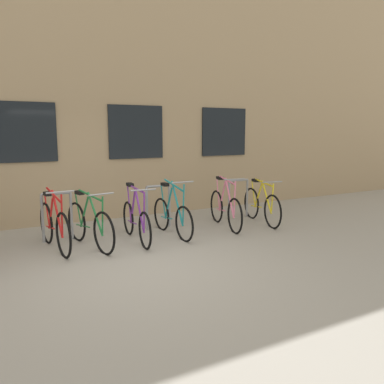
% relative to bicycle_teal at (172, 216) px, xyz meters
% --- Properties ---
extents(ground_plane, '(42.00, 42.00, 0.00)m').
position_rel_bicycle_teal_xyz_m(ground_plane, '(-1.18, -1.26, -0.38)').
color(ground_plane, '#9E998E').
extents(storefront_building, '(28.00, 6.17, 6.90)m').
position_rel_bicycle_teal_xyz_m(storefront_building, '(-1.18, 5.01, 3.07)').
color(storefront_building, tan).
rests_on(storefront_building, ground).
extents(bike_rack, '(6.55, 0.05, 0.90)m').
position_rel_bicycle_teal_xyz_m(bike_rack, '(-1.01, 0.64, 0.16)').
color(bike_rack, gray).
rests_on(bike_rack, ground).
extents(bicycle_teal, '(0.44, 1.64, 1.11)m').
position_rel_bicycle_teal_xyz_m(bicycle_teal, '(0.00, 0.00, 0.00)').
color(bicycle_teal, black).
rests_on(bicycle_teal, ground).
extents(bicycle_purple, '(0.44, 1.72, 1.04)m').
position_rel_bicycle_teal_xyz_m(bicycle_purple, '(-0.75, -0.04, -0.00)').
color(bicycle_purple, black).
rests_on(bicycle_purple, ground).
extents(bicycle_red, '(0.44, 1.75, 1.08)m').
position_rel_bicycle_teal_xyz_m(bicycle_red, '(-2.15, 0.11, 0.02)').
color(bicycle_red, black).
rests_on(bicycle_red, ground).
extents(bicycle_yellow, '(0.49, 1.70, 0.99)m').
position_rel_bicycle_teal_xyz_m(bicycle_yellow, '(2.16, 0.00, 0.01)').
color(bicycle_yellow, black).
rests_on(bicycle_yellow, ground).
extents(bicycle_pink, '(0.51, 1.72, 1.09)m').
position_rel_bicycle_teal_xyz_m(bicycle_pink, '(1.25, 0.05, 0.02)').
color(bicycle_pink, black).
rests_on(bicycle_pink, ground).
extents(bicycle_green, '(0.51, 1.76, 1.02)m').
position_rel_bicycle_teal_xyz_m(bicycle_green, '(-1.59, -0.01, 0.01)').
color(bicycle_green, black).
rests_on(bicycle_green, ground).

